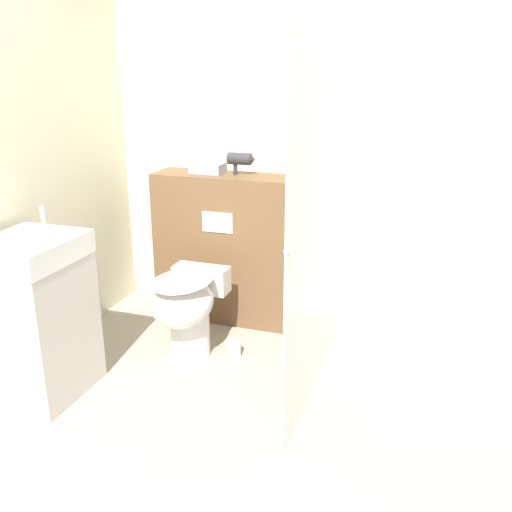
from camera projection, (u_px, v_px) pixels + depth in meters
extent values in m
plane|color=#9E9384|center=(191.00, 478.00, 2.60)|extent=(12.00, 12.00, 0.00)
cube|color=beige|center=(302.00, 146.00, 3.94)|extent=(8.00, 0.06, 2.50)
cube|color=brown|center=(226.00, 248.00, 4.09)|extent=(1.02, 0.31, 1.07)
cube|color=white|center=(217.00, 222.00, 3.87)|extent=(0.22, 0.01, 0.14)
cube|color=silver|center=(326.00, 201.00, 3.14)|extent=(0.01, 1.63, 2.15)
sphere|color=#B2B2B7|center=(287.00, 251.00, 2.45)|extent=(0.04, 0.04, 0.04)
cylinder|color=white|center=(190.00, 328.00, 3.66)|extent=(0.25, 0.25, 0.36)
ellipsoid|color=white|center=(183.00, 303.00, 3.51)|extent=(0.36, 0.47, 0.28)
ellipsoid|color=white|center=(182.00, 281.00, 3.47)|extent=(0.36, 0.46, 0.02)
cube|color=white|center=(201.00, 279.00, 3.75)|extent=(0.37, 0.15, 0.17)
cube|color=beige|center=(39.00, 328.00, 3.17)|extent=(0.45, 0.53, 0.79)
cube|color=white|center=(28.00, 250.00, 3.02)|extent=(0.46, 0.54, 0.13)
cylinder|color=silver|center=(43.00, 219.00, 3.11)|extent=(0.02, 0.02, 0.14)
cylinder|color=#2D2D33|center=(240.00, 159.00, 3.87)|extent=(0.16, 0.08, 0.08)
cone|color=#2D2D33|center=(253.00, 159.00, 3.84)|extent=(0.03, 0.07, 0.07)
cylinder|color=#2D2D33|center=(235.00, 167.00, 3.90)|extent=(0.03, 0.03, 0.10)
cube|color=#8C9EAD|center=(208.00, 168.00, 3.97)|extent=(0.23, 0.16, 0.07)
cylinder|color=white|center=(233.00, 349.00, 3.66)|extent=(0.10, 0.10, 0.11)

